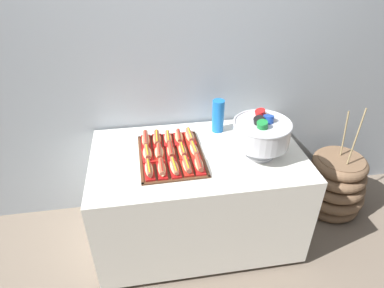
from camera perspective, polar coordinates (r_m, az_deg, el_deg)
The scene contains 23 objects.
ground_plane at distance 2.64m, azimuth 0.80°, elevation -15.05°, with size 10.00×10.00×0.00m, color #7A6B5B.
back_wall at distance 2.33m, azimuth -1.06°, elevation 16.55°, with size 6.00×0.10×2.60m, color #9EA8B2.
buffet_table at distance 2.36m, azimuth 0.88°, elevation -8.71°, with size 1.38×0.82×0.74m.
floor_vase at distance 2.92m, azimuth 23.34°, elevation -6.32°, with size 0.50×0.50×0.94m.
serving_tray at distance 2.12m, azimuth -3.63°, elevation -2.06°, with size 0.41×0.53×0.01m.
hot_dog_0 at distance 1.96m, azimuth -7.43°, elevation -4.43°, with size 0.06×0.17×0.06m.
hot_dog_1 at distance 1.96m, azimuth -5.24°, elevation -4.27°, with size 0.06×0.17×0.06m.
hot_dog_2 at distance 1.97m, azimuth -3.07°, elevation -4.09°, with size 0.07×0.18×0.06m.
hot_dog_3 at distance 1.98m, azimuth -0.91°, elevation -3.81°, with size 0.07×0.16×0.06m.
hot_dog_4 at distance 1.99m, azimuth 1.23°, elevation -3.57°, with size 0.06×0.16×0.06m.
hot_dog_5 at distance 2.10m, azimuth -7.73°, elevation -1.74°, with size 0.07×0.16×0.06m.
hot_dog_6 at distance 2.10m, azimuth -5.69°, elevation -1.58°, with size 0.08×0.16×0.06m.
hot_dog_7 at distance 2.10m, azimuth -3.66°, elevation -1.34°, with size 0.06×0.16×0.06m.
hot_dog_8 at distance 2.11m, azimuth -1.63°, elevation -1.22°, with size 0.06×0.16×0.06m.
hot_dog_9 at distance 2.12m, azimuth 0.37°, elevation -1.03°, with size 0.07×0.17×0.06m.
hot_dog_10 at distance 2.23m, azimuth -7.99°, elevation 0.66°, with size 0.06×0.18×0.06m.
hot_dog_11 at distance 2.24m, azimuth -6.07°, elevation 0.80°, with size 0.07×0.18×0.06m.
hot_dog_12 at distance 2.24m, azimuth -4.16°, elevation 0.92°, with size 0.06×0.16×0.06m.
hot_dog_13 at distance 2.25m, azimuth -2.27°, elevation 1.14°, with size 0.07×0.16×0.06m.
hot_dog_14 at distance 2.26m, azimuth -0.38°, elevation 1.32°, with size 0.07×0.16×0.06m.
punch_bowl at distance 2.09m, azimuth 11.92°, elevation 2.00°, with size 0.36×0.36×0.28m.
cup_stack at distance 2.34m, azimuth 4.53°, elevation 4.87°, with size 0.09×0.09×0.24m.
donut at distance 2.44m, azimuth 12.46°, elevation 2.60°, with size 0.12×0.12×0.03m.
Camera 1 is at (-0.32, -1.73, 1.96)m, focal length 30.84 mm.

